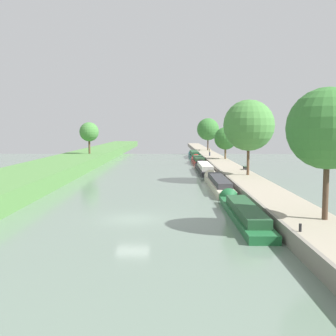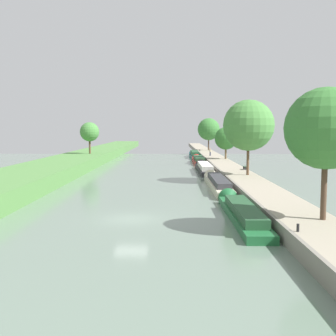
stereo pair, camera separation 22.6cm
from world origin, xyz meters
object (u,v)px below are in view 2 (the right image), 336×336
object	(u,v)px
narrowboat_green	(241,211)
narrowboat_cream	(217,183)
narrowboat_red	(198,160)
person_walking	(210,152)
mooring_bollard_near	(298,228)
mooring_bollard_far	(200,150)
park_bench	(245,167)
narrowboat_teal	(194,155)
narrowboat_black	(204,168)

from	to	relation	value
narrowboat_green	narrowboat_cream	bearing A→B (deg)	90.21
narrowboat_red	person_walking	bearing A→B (deg)	62.36
mooring_bollard_near	mooring_bollard_far	xyz separation A→B (m)	(0.00, 81.70, 0.00)
mooring_bollard_near	park_bench	xyz separation A→B (m)	(3.24, 35.10, 0.12)
narrowboat_green	person_walking	xyz separation A→B (m)	(2.80, 55.82, 1.44)
narrowboat_teal	mooring_bollard_near	xyz separation A→B (m)	(1.76, -74.48, 0.63)
narrowboat_cream	narrowboat_teal	xyz separation A→B (m)	(0.07, 49.88, 0.07)
narrowboat_black	narrowboat_teal	xyz separation A→B (m)	(0.21, 32.26, 0.07)
narrowboat_cream	narrowboat_red	bearing A→B (deg)	89.93
person_walking	park_bench	bearing A→B (deg)	-85.68
narrowboat_red	narrowboat_green	bearing A→B (deg)	-89.98
person_walking	mooring_bollard_near	bearing A→B (deg)	-90.91
narrowboat_black	mooring_bollard_far	distance (m)	39.53
mooring_bollard_near	narrowboat_black	bearing A→B (deg)	92.66
narrowboat_cream	mooring_bollard_far	bearing A→B (deg)	88.17
narrowboat_black	park_bench	distance (m)	8.86
narrowboat_cream	mooring_bollard_near	bearing A→B (deg)	-85.75
person_walking	mooring_bollard_far	distance (m)	17.39
narrowboat_green	narrowboat_black	bearing A→B (deg)	90.33
narrowboat_teal	person_walking	xyz separation A→B (m)	(2.78, -10.13, 1.28)
person_walking	park_bench	xyz separation A→B (m)	(2.21, -29.25, -0.53)
person_walking	mooring_bollard_far	world-z (taller)	person_walking
narrowboat_black	mooring_bollard_near	distance (m)	42.28
narrowboat_black	person_walking	xyz separation A→B (m)	(2.99, 22.13, 1.35)
narrowboat_red	mooring_bollard_near	size ratio (longest dim) A/B	32.58
narrowboat_green	narrowboat_black	distance (m)	33.69
mooring_bollard_far	park_bench	world-z (taller)	park_bench
narrowboat_cream	narrowboat_teal	bearing A→B (deg)	89.92
narrowboat_cream	narrowboat_red	world-z (taller)	narrowboat_cream
mooring_bollard_near	park_bench	world-z (taller)	park_bench
mooring_bollard_near	narrowboat_teal	bearing A→B (deg)	91.35
narrowboat_red	narrowboat_cream	bearing A→B (deg)	-90.07
narrowboat_green	person_walking	world-z (taller)	person_walking
narrowboat_cream	narrowboat_black	xyz separation A→B (m)	(-0.13, 17.63, 0.00)
narrowboat_cream	mooring_bollard_near	size ratio (longest dim) A/B	37.65
narrowboat_red	park_bench	size ratio (longest dim) A/B	9.78
person_walking	mooring_bollard_near	distance (m)	64.36
narrowboat_green	narrowboat_black	world-z (taller)	narrowboat_black
person_walking	mooring_bollard_far	xyz separation A→B (m)	(-1.03, 17.35, -0.65)
narrowboat_cream	narrowboat_red	distance (m)	34.38
narrowboat_red	narrowboat_teal	world-z (taller)	narrowboat_teal
park_bench	person_walking	bearing A→B (deg)	94.32
person_walking	narrowboat_teal	bearing A→B (deg)	105.36
narrowboat_red	person_walking	xyz separation A→B (m)	(2.82, 5.38, 1.38)
narrowboat_green	mooring_bollard_near	distance (m)	8.75
park_bench	narrowboat_cream	bearing A→B (deg)	-115.74
narrowboat_teal	park_bench	bearing A→B (deg)	-82.78
mooring_bollard_far	narrowboat_black	bearing A→B (deg)	-92.85
narrowboat_cream	narrowboat_black	size ratio (longest dim) A/B	1.05
narrowboat_cream	mooring_bollard_far	world-z (taller)	mooring_bollard_far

